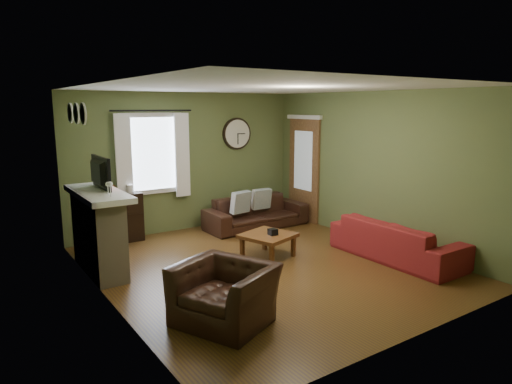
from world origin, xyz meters
TOP-DOWN VIEW (x-y plane):
  - floor at (0.00, 0.00)m, footprint 4.60×5.20m
  - ceiling at (0.00, 0.00)m, footprint 4.60×5.20m
  - wall_left at (-2.30, 0.00)m, footprint 0.00×5.20m
  - wall_right at (2.30, 0.00)m, footprint 0.00×5.20m
  - wall_back at (0.00, 2.60)m, footprint 4.60×0.00m
  - wall_front at (0.00, -2.60)m, footprint 4.60×0.00m
  - fireplace at (-2.10, 1.15)m, footprint 0.40×1.40m
  - firebox at (-1.91, 1.15)m, footprint 0.04×0.60m
  - mantel at (-2.07, 1.15)m, footprint 0.58×1.60m
  - tv at (-2.05, 1.30)m, footprint 0.08×0.60m
  - tv_screen at (-1.97, 1.30)m, footprint 0.02×0.62m
  - medallion_left at (-2.28, 0.80)m, footprint 0.28×0.28m
  - medallion_mid at (-2.28, 1.15)m, footprint 0.28×0.28m
  - medallion_right at (-2.28, 1.50)m, footprint 0.28×0.28m
  - window_pane at (-0.70, 2.58)m, footprint 1.00×0.02m
  - curtain_rod at (-0.70, 2.48)m, footprint 0.03×0.03m
  - curtain_left at (-1.25, 2.48)m, footprint 0.28×0.04m
  - curtain_right at (-0.15, 2.48)m, footprint 0.28×0.04m
  - wall_clock at (1.10, 2.55)m, footprint 0.64×0.06m
  - door at (2.27, 1.85)m, footprint 0.05×0.90m
  - bookshelf at (-1.37, 2.43)m, footprint 0.72×0.31m
  - book at (-1.27, 2.66)m, footprint 0.19×0.24m
  - sofa_brown at (1.13, 1.92)m, footprint 2.03×0.80m
  - pillow_left at (1.27, 1.93)m, footprint 0.40×0.13m
  - pillow_right at (0.76, 1.89)m, footprint 0.43×0.19m
  - sofa_red at (1.87, -0.87)m, footprint 0.82×2.10m
  - armchair at (-1.41, -1.21)m, footprint 1.21×1.28m
  - coffee_table at (0.26, 0.30)m, footprint 0.90×0.90m
  - tissue_box at (0.29, 0.22)m, footprint 0.13×0.13m
  - wine_glass_a at (-2.05, 0.61)m, footprint 0.07×0.07m
  - wine_glass_b at (-2.05, 0.72)m, footprint 0.06×0.06m

SIDE VIEW (x-z plane):
  - floor at x=0.00m, z-range 0.00..0.00m
  - coffee_table at x=0.26m, z-range 0.00..0.38m
  - sofa_brown at x=1.13m, z-range 0.00..0.59m
  - firebox at x=-1.91m, z-range 0.02..0.57m
  - sofa_red at x=1.87m, z-range 0.00..0.61m
  - armchair at x=-1.41m, z-range 0.00..0.65m
  - tissue_box at x=0.29m, z-range 0.35..0.45m
  - bookshelf at x=-1.37m, z-range 0.00..0.85m
  - fireplace at x=-2.10m, z-range 0.00..1.10m
  - pillow_left at x=1.27m, z-range 0.35..0.75m
  - pillow_right at x=0.76m, z-range 0.34..0.76m
  - book at x=-1.27m, z-range 0.95..0.97m
  - door at x=2.27m, z-range 0.00..2.10m
  - mantel at x=-2.07m, z-range 1.10..1.18m
  - wine_glass_b at x=-2.05m, z-range 1.18..1.36m
  - wine_glass_a at x=-2.05m, z-range 1.18..1.38m
  - wall_left at x=-2.30m, z-range 0.00..2.60m
  - wall_right at x=2.30m, z-range 0.00..2.60m
  - wall_back at x=0.00m, z-range 0.00..2.60m
  - wall_front at x=0.00m, z-range 0.00..2.60m
  - tv at x=-2.05m, z-range 1.18..1.53m
  - tv_screen at x=-1.97m, z-range 1.23..1.59m
  - curtain_left at x=-1.25m, z-range 0.67..2.23m
  - curtain_right at x=-0.15m, z-range 0.67..2.23m
  - window_pane at x=-0.70m, z-range 0.85..2.15m
  - wall_clock at x=1.10m, z-range 1.48..2.12m
  - medallion_left at x=-2.28m, z-range 2.24..2.26m
  - medallion_mid at x=-2.28m, z-range 2.24..2.26m
  - medallion_right at x=-2.28m, z-range 2.24..2.26m
  - curtain_rod at x=-0.70m, z-range 1.52..3.02m
  - ceiling at x=0.00m, z-range 2.60..2.60m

